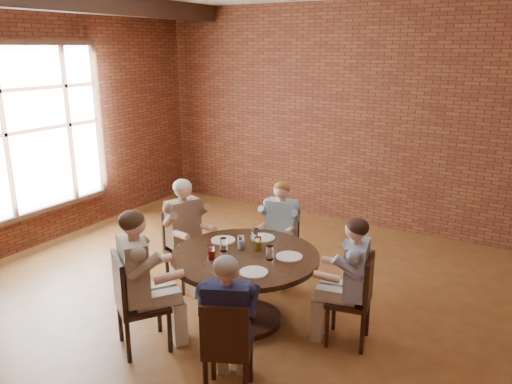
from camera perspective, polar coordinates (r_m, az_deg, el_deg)
The scene contains 26 objects.
floor at distance 5.53m, azimuth -4.88°, elevation -13.40°, with size 7.00×7.00×0.00m, color brown.
wall_back at distance 7.97m, azimuth 9.79°, elevation 8.60°, with size 7.00×7.00×0.00m, color brown.
wall_left at distance 7.30m, azimuth -26.57°, elevation 6.43°, with size 7.00×7.00×0.00m, color brown.
window at distance 7.47m, azimuth -23.67°, elevation 6.58°, with size 0.10×2.16×2.36m.
dining_table at distance 5.08m, azimuth -1.24°, elevation -9.44°, with size 1.48×1.48×0.75m.
chair_a at distance 4.85m, azimuth 11.46°, elevation -11.62°, with size 0.46×0.46×0.89m.
diner_a at distance 4.80m, azimuth 10.66°, elevation -10.05°, with size 0.48×0.59×1.25m, color #395A95, non-canonical shape.
chair_b at distance 6.06m, azimuth 2.97°, elevation -5.56°, with size 0.42×0.42×0.87m.
diner_b at distance 5.96m, azimuth 2.76°, elevation -4.64°, with size 0.46×0.57×1.22m, color #869FAB, non-canonical shape.
chair_c at distance 5.96m, azimuth -8.34°, elevation -5.92°, with size 0.52×0.52×0.91m.
diner_c at distance 5.85m, azimuth -7.97°, elevation -4.81°, with size 0.50×0.62×1.29m, color brown, non-canonical shape.
chair_d at distance 4.80m, azimuth -13.90°, elevation -11.80°, with size 0.61×0.61×0.95m.
diner_d at distance 4.74m, azimuth -12.97°, elevation -9.88°, with size 0.54×0.67×1.36m, color #C9AC9E, non-canonical shape.
chair_e at distance 4.09m, azimuth -3.36°, elevation -17.20°, with size 0.50×0.50×0.88m.
diner_e at distance 4.08m, azimuth -3.23°, elevation -15.11°, with size 0.47×0.57×1.23m, color #161B3F, non-canonical shape.
plate_a at distance 4.93m, azimuth 3.81°, elevation -7.37°, with size 0.26×0.26×0.01m, color white.
plate_b at distance 5.39m, azimuth 0.76°, elevation -5.25°, with size 0.26×0.26×0.01m, color white.
plate_c at distance 5.33m, azimuth -3.78°, elevation -5.51°, with size 0.26×0.26×0.01m, color white.
plate_d at distance 4.60m, azimuth -0.26°, elevation -9.16°, with size 0.26×0.26×0.01m, color white.
glass_a at distance 4.85m, azimuth 1.60°, elevation -6.97°, with size 0.07×0.07×0.14m, color white.
glass_b at distance 5.07m, azimuth 0.22°, elevation -5.92°, with size 0.07×0.07×0.14m, color white.
glass_c at distance 5.29m, azimuth -0.14°, elevation -4.93°, with size 0.07×0.07×0.14m, color white.
glass_d at distance 5.10m, azimuth -1.75°, elevation -5.77°, with size 0.07×0.07×0.14m, color white.
glass_e at distance 5.05m, azimuth -3.73°, elevation -6.03°, with size 0.07×0.07×0.14m, color white.
glass_f at distance 4.88m, azimuth -5.18°, elevation -6.89°, with size 0.07×0.07×0.14m, color white.
smartphone at distance 4.59m, azimuth 0.38°, elevation -9.26°, with size 0.07×0.14×0.01m, color black.
Camera 1 is at (2.85, -3.87, 2.74)m, focal length 35.00 mm.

